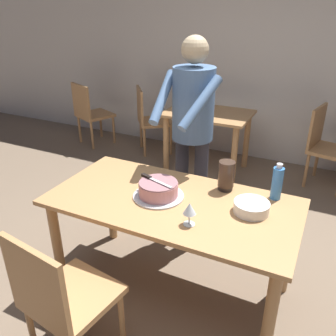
% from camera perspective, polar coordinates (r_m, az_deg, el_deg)
% --- Properties ---
extents(ground_plane, '(14.00, 14.00, 0.00)m').
position_cam_1_polar(ground_plane, '(2.77, 0.61, -18.69)').
color(ground_plane, '#7A6651').
extents(back_wall, '(10.00, 0.12, 2.70)m').
position_cam_1_polar(back_wall, '(4.67, 16.00, 17.34)').
color(back_wall, silver).
rests_on(back_wall, ground_plane).
extents(main_dining_table, '(1.63, 0.82, 0.75)m').
position_cam_1_polar(main_dining_table, '(2.37, 0.68, -7.57)').
color(main_dining_table, tan).
rests_on(main_dining_table, ground_plane).
extents(cake_on_platter, '(0.34, 0.34, 0.11)m').
position_cam_1_polar(cake_on_platter, '(2.33, -1.62, -3.62)').
color(cake_on_platter, silver).
rests_on(cake_on_platter, main_dining_table).
extents(cake_knife, '(0.26, 0.10, 0.02)m').
position_cam_1_polar(cake_knife, '(2.34, -2.88, -1.65)').
color(cake_knife, silver).
rests_on(cake_knife, cake_on_platter).
extents(plate_stack, '(0.22, 0.22, 0.07)m').
position_cam_1_polar(plate_stack, '(2.23, 13.36, -6.20)').
color(plate_stack, white).
rests_on(plate_stack, main_dining_table).
extents(wine_glass_near, '(0.08, 0.08, 0.14)m').
position_cam_1_polar(wine_glass_near, '(2.03, 3.51, -6.69)').
color(wine_glass_near, silver).
rests_on(wine_glass_near, main_dining_table).
extents(water_bottle, '(0.07, 0.07, 0.25)m').
position_cam_1_polar(water_bottle, '(2.39, 17.26, -2.30)').
color(water_bottle, '#387AC6').
rests_on(water_bottle, main_dining_table).
extents(hurricane_lamp, '(0.11, 0.11, 0.21)m').
position_cam_1_polar(hurricane_lamp, '(2.42, 9.42, -1.21)').
color(hurricane_lamp, black).
rests_on(hurricane_lamp, main_dining_table).
extents(person_cutting_cake, '(0.46, 0.57, 1.72)m').
position_cam_1_polar(person_cutting_cake, '(2.75, 3.93, 7.23)').
color(person_cutting_cake, '#2D2D38').
rests_on(person_cutting_cake, ground_plane).
extents(chair_near_side, '(0.50, 0.50, 0.90)m').
position_cam_1_polar(chair_near_side, '(2.09, -16.92, -19.31)').
color(chair_near_side, tan).
rests_on(chair_near_side, ground_plane).
extents(background_table, '(1.00, 0.70, 0.74)m').
position_cam_1_polar(background_table, '(4.30, 6.44, 6.90)').
color(background_table, tan).
rests_on(background_table, ground_plane).
extents(background_chair_1, '(0.53, 0.53, 0.90)m').
position_cam_1_polar(background_chair_1, '(4.29, 24.17, 3.53)').
color(background_chair_1, tan).
rests_on(background_chair_1, ground_plane).
extents(background_chair_2, '(0.58, 0.58, 0.90)m').
position_cam_1_polar(background_chair_2, '(5.24, -12.49, 8.88)').
color(background_chair_2, tan).
rests_on(background_chair_2, ground_plane).
extents(background_chair_3, '(0.62, 0.62, 0.90)m').
position_cam_1_polar(background_chair_3, '(4.86, -2.98, 8.15)').
color(background_chair_3, tan).
rests_on(background_chair_3, ground_plane).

